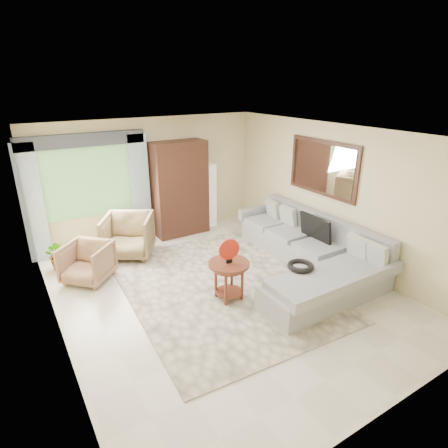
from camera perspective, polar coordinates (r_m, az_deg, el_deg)
ground at (r=6.39m, az=-0.26°, el=-10.23°), size 6.00×6.00×0.00m
area_rug at (r=6.51m, az=-0.61°, el=-9.48°), size 3.22×4.16×0.02m
sectional_sofa at (r=7.12m, az=12.88°, el=-4.72°), size 2.30×3.46×0.90m
tv_screen at (r=7.23m, az=13.74°, el=-0.60°), size 0.14×0.74×0.48m
garden_hose at (r=6.13m, az=11.60°, el=-6.29°), size 0.43×0.43×0.09m
coffee_table at (r=6.02m, az=0.75°, el=-8.54°), size 0.65×0.65×0.65m
red_disc at (r=5.77m, az=0.78°, el=-3.88°), size 0.34×0.09×0.34m
armchair_left at (r=6.97m, az=-20.13°, el=-5.54°), size 1.06×1.06×0.69m
armchair_right at (r=7.67m, az=-14.38°, el=-1.75°), size 1.26×1.27×0.85m
potted_plant at (r=7.62m, az=-23.70°, el=-4.16°), size 0.60×0.54×0.60m
armoire at (r=8.43m, az=-6.77°, el=5.35°), size 1.20×0.55×2.10m
floor_lamp at (r=8.91m, az=-2.20°, el=4.35°), size 0.24×0.24×1.50m
window at (r=8.00m, az=-20.12°, el=5.94°), size 1.80×0.04×1.40m
curtain_left at (r=7.86m, az=-27.18°, el=2.69°), size 0.40×0.08×2.30m
curtain_right at (r=8.24m, az=-12.65°, el=5.34°), size 0.40×0.08×2.30m
valance at (r=7.77m, az=-20.80°, el=11.87°), size 2.40×0.12×0.26m
wall_mirror at (r=7.46m, az=14.78°, el=8.27°), size 0.05×1.70×1.05m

